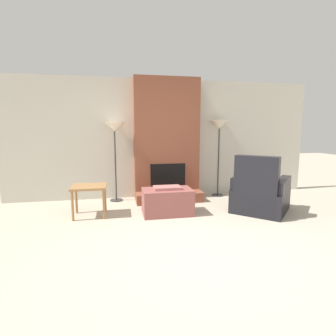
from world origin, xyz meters
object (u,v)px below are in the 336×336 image
armchair (260,195)px  side_table (89,191)px  ottoman (167,201)px  floor_lamp_left (114,131)px  floor_lamp_right (219,128)px

armchair → side_table: armchair is taller
ottoman → armchair: armchair is taller
ottoman → side_table: side_table is taller
floor_lamp_left → armchair: bearing=-26.3°
side_table → floor_lamp_left: 1.47m
ottoman → armchair: (1.70, -0.18, 0.07)m
armchair → side_table: (-3.06, 0.34, 0.15)m
ottoman → floor_lamp_right: 2.20m
floor_lamp_left → ottoman: bearing=-50.6°
side_table → floor_lamp_right: size_ratio=0.34×
armchair → side_table: size_ratio=2.27×
floor_lamp_right → floor_lamp_left: bearing=180.0°
ottoman → floor_lamp_right: bearing=38.3°
floor_lamp_left → side_table: bearing=-115.8°
ottoman → side_table: (-1.36, 0.16, 0.22)m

